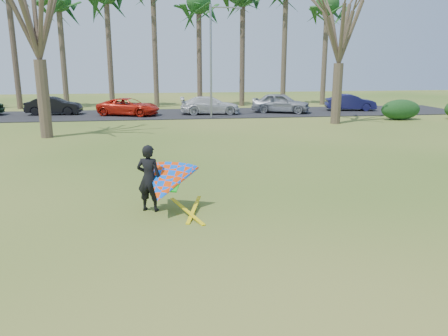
{
  "coord_description": "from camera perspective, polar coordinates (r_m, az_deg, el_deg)",
  "views": [
    {
      "loc": [
        -1.78,
        -10.08,
        4.08
      ],
      "look_at": [
        0.0,
        2.0,
        1.1
      ],
      "focal_mm": 35.0,
      "sensor_mm": 36.0,
      "label": 1
    }
  ],
  "objects": [
    {
      "name": "car_3",
      "position": [
        34.75,
        -1.82,
        8.19
      ],
      "size": [
        4.75,
        2.07,
        1.36
      ],
      "primitive_type": "imported",
      "rotation": [
        0.0,
        0.0,
        1.54
      ],
      "color": "silver",
      "rests_on": "parking_strip"
    },
    {
      "name": "palm_9",
      "position": [
        44.3,
        13.34,
        19.96
      ],
      "size": [
        4.84,
        4.84,
        10.84
      ],
      "color": "brown",
      "rests_on": "ground"
    },
    {
      "name": "hedge_near",
      "position": [
        34.11,
        22.07,
        7.08
      ],
      "size": [
        2.92,
        1.32,
        1.46
      ],
      "primitive_type": "ellipsoid",
      "color": "#153A16",
      "rests_on": "ground"
    },
    {
      "name": "streetlight",
      "position": [
        32.33,
        -1.44,
        14.39
      ],
      "size": [
        2.28,
        0.18,
        8.0
      ],
      "color": "gray",
      "rests_on": "ground"
    },
    {
      "name": "car_1",
      "position": [
        36.79,
        -21.34,
        7.58
      ],
      "size": [
        4.21,
        1.63,
        1.37
      ],
      "primitive_type": "imported",
      "rotation": [
        0.0,
        0.0,
        1.53
      ],
      "color": "black",
      "rests_on": "parking_strip"
    },
    {
      "name": "palm_3",
      "position": [
        42.2,
        -20.85,
        19.79
      ],
      "size": [
        4.84,
        4.84,
        10.84
      ],
      "color": "brown",
      "rests_on": "ground"
    },
    {
      "name": "kite_flyer",
      "position": [
        12.07,
        -7.94,
        -1.9
      ],
      "size": [
        2.13,
        2.39,
        2.04
      ],
      "color": "black",
      "rests_on": "ground"
    },
    {
      "name": "bare_tree_right",
      "position": [
        30.56,
        15.06,
        17.94
      ],
      "size": [
        6.27,
        6.27,
        9.21
      ],
      "color": "#4B3B2D",
      "rests_on": "ground"
    },
    {
      "name": "ground",
      "position": [
        11.02,
        1.53,
        -8.02
      ],
      "size": [
        100.0,
        100.0,
        0.0
      ],
      "primitive_type": "plane",
      "color": "#245813",
      "rests_on": "ground"
    },
    {
      "name": "palm_6",
      "position": [
        41.57,
        -3.33,
        20.72
      ],
      "size": [
        4.84,
        4.84,
        10.84
      ],
      "color": "#49382B",
      "rests_on": "ground"
    },
    {
      "name": "bare_tree_left",
      "position": [
        26.0,
        -23.52,
        18.9
      ],
      "size": [
        6.6,
        6.6,
        9.7
      ],
      "color": "#4F3D2F",
      "rests_on": "ground"
    },
    {
      "name": "car_4",
      "position": [
        35.95,
        7.43,
        8.44
      ],
      "size": [
        4.98,
        3.51,
        1.58
      ],
      "primitive_type": "imported",
      "rotation": [
        0.0,
        0.0,
        1.17
      ],
      "color": "gray",
      "rests_on": "parking_strip"
    },
    {
      "name": "car_2",
      "position": [
        34.63,
        -12.33,
        7.82
      ],
      "size": [
        5.18,
        3.71,
        1.31
      ],
      "primitive_type": "imported",
      "rotation": [
        0.0,
        0.0,
        1.2
      ],
      "color": "red",
      "rests_on": "parking_strip"
    },
    {
      "name": "car_5",
      "position": [
        38.78,
        16.19,
        8.23
      ],
      "size": [
        4.31,
        2.2,
        1.35
      ],
      "primitive_type": "imported",
      "rotation": [
        0.0,
        0.0,
        1.38
      ],
      "color": "#181849",
      "rests_on": "parking_strip"
    },
    {
      "name": "parking_strip",
      "position": [
        35.36,
        -5.5,
        7.07
      ],
      "size": [
        46.0,
        7.0,
        0.06
      ],
      "primitive_type": "cube",
      "color": "black",
      "rests_on": "ground"
    }
  ]
}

